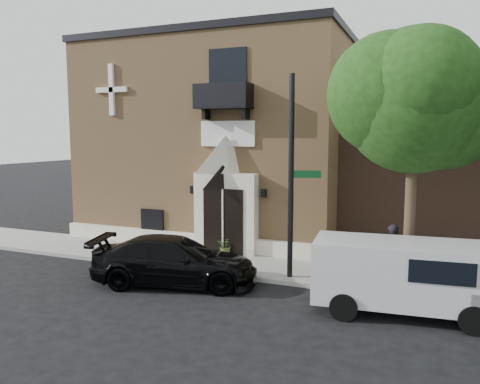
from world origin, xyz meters
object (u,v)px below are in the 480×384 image
at_px(street_sign, 292,177).
at_px(fire_hydrant, 323,269).
at_px(cargo_van, 413,275).
at_px(black_sedan, 175,261).
at_px(pedestrian_near, 392,254).
at_px(dumpster, 450,275).

height_order(street_sign, fire_hydrant, street_sign).
bearing_deg(fire_hydrant, cargo_van, -29.21).
xyz_separation_m(cargo_van, fire_hydrant, (-2.74, 1.53, -0.56)).
bearing_deg(fire_hydrant, street_sign, 173.67).
relative_size(black_sedan, street_sign, 0.81).
bearing_deg(street_sign, black_sedan, -170.79).
distance_m(black_sedan, fire_hydrant, 4.82).
relative_size(cargo_van, street_sign, 0.76).
distance_m(street_sign, pedestrian_near, 4.01).
bearing_deg(cargo_van, pedestrian_near, 102.14).
distance_m(cargo_van, street_sign, 4.84).
bearing_deg(dumpster, fire_hydrant, 173.07).
bearing_deg(street_sign, pedestrian_near, -8.12).
bearing_deg(cargo_van, dumpster, 55.09).
xyz_separation_m(cargo_van, street_sign, (-3.88, 1.66, 2.38)).
height_order(cargo_van, fire_hydrant, cargo_van).
height_order(black_sedan, cargo_van, cargo_van).
distance_m(black_sedan, street_sign, 4.69).
distance_m(cargo_van, pedestrian_near, 2.35).
bearing_deg(dumpster, pedestrian_near, 154.02).
bearing_deg(black_sedan, street_sign, -77.47).
xyz_separation_m(street_sign, pedestrian_near, (3.16, 0.58, -2.39)).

